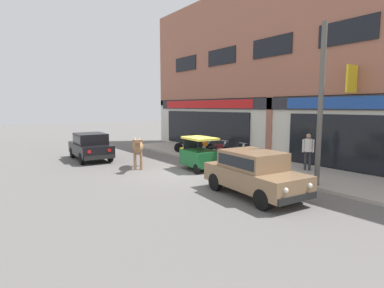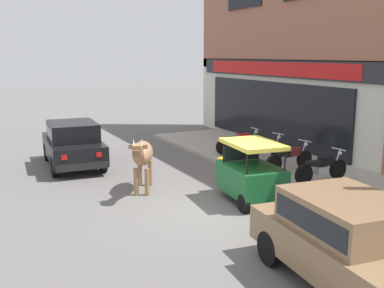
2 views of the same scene
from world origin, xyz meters
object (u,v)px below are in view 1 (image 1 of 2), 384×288
(cow, at_px, (138,147))
(utility_pole, at_px, (321,106))
(motorcycle_3, at_px, (235,153))
(car_1, at_px, (90,145))
(motorcycle_0, at_px, (187,145))
(motorcycle_1, at_px, (202,147))
(motorcycle_2, at_px, (217,150))
(auto_rickshaw, at_px, (198,156))
(car_0, at_px, (253,171))
(pedestrian, at_px, (308,148))

(cow, distance_m, utility_pole, 8.01)
(motorcycle_3, xyz_separation_m, utility_pole, (5.19, -1.05, 2.40))
(car_1, xyz_separation_m, motorcycle_0, (1.24, 5.58, -0.30))
(car_1, distance_m, motorcycle_1, 6.26)
(cow, bearing_deg, utility_pole, 27.09)
(utility_pole, bearing_deg, cow, -152.91)
(motorcycle_2, distance_m, utility_pole, 7.05)
(motorcycle_2, height_order, utility_pole, utility_pole)
(cow, xyz_separation_m, motorcycle_3, (1.73, 4.59, -0.49))
(auto_rickshaw, xyz_separation_m, motorcycle_0, (-4.28, 2.43, -0.15))
(cow, height_order, car_0, cow)
(car_1, xyz_separation_m, utility_pole, (10.52, 4.60, 2.10))
(cow, distance_m, motorcycle_0, 5.12)
(motorcycle_2, bearing_deg, motorcycle_1, 178.10)
(cow, bearing_deg, motorcycle_0, 117.54)
(auto_rickshaw, bearing_deg, cow, -132.53)
(car_1, distance_m, motorcycle_3, 7.78)
(motorcycle_1, relative_size, utility_pole, 0.32)
(motorcycle_0, relative_size, motorcycle_1, 1.00)
(utility_pole, bearing_deg, pedestrian, 129.72)
(car_1, height_order, motorcycle_2, car_1)
(auto_rickshaw, xyz_separation_m, motorcycle_2, (-1.55, 2.48, -0.15))
(motorcycle_1, height_order, motorcycle_2, same)
(cow, bearing_deg, auto_rickshaw, 47.47)
(car_0, height_order, car_1, same)
(motorcycle_0, bearing_deg, cow, -62.46)
(auto_rickshaw, distance_m, motorcycle_0, 4.92)
(car_0, height_order, pedestrian, pedestrian)
(car_0, xyz_separation_m, motorcycle_2, (-5.80, 3.50, -0.30))
(cow, distance_m, motorcycle_3, 4.93)
(motorcycle_3, bearing_deg, car_1, -133.36)
(motorcycle_0, distance_m, motorcycle_2, 2.73)
(car_1, distance_m, motorcycle_0, 5.73)
(motorcycle_2, relative_size, utility_pole, 0.32)
(pedestrian, bearing_deg, auto_rickshaw, -134.60)
(car_1, relative_size, motorcycle_0, 2.04)
(car_0, bearing_deg, pedestrian, 101.29)
(utility_pole, bearing_deg, motorcycle_3, 168.56)
(motorcycle_1, distance_m, pedestrian, 6.36)
(auto_rickshaw, relative_size, pedestrian, 1.28)
(cow, distance_m, car_1, 3.76)
(car_1, xyz_separation_m, motorcycle_2, (3.97, 5.63, -0.30))
(cow, relative_size, motorcycle_0, 1.09)
(pedestrian, bearing_deg, motorcycle_2, -169.22)
(motorcycle_3, bearing_deg, utility_pole, -11.44)
(pedestrian, bearing_deg, motorcycle_0, -172.65)
(cow, distance_m, car_0, 6.27)
(motorcycle_0, height_order, utility_pole, utility_pole)
(motorcycle_0, height_order, motorcycle_3, same)
(car_1, height_order, auto_rickshaw, auto_rickshaw)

